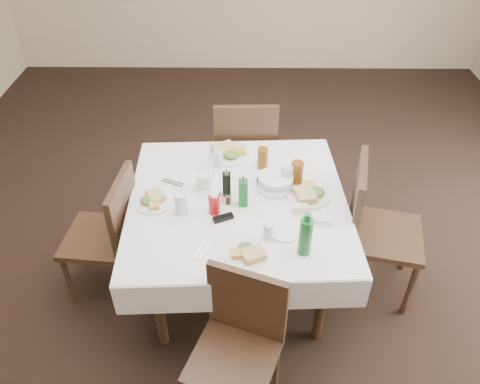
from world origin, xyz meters
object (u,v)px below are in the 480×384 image
Objects in this scene: dining_table at (238,209)px; coffee_mug at (204,182)px; chair_east at (372,223)px; water_w at (181,203)px; chair_south at (240,338)px; water_n at (219,160)px; ketchup_bottle at (214,204)px; water_s at (269,231)px; water_e at (287,175)px; chair_north at (245,148)px; oil_cruet_green at (243,192)px; chair_west at (111,230)px; oil_cruet_dark at (227,183)px; bread_basket at (276,182)px; green_bottle at (305,236)px.

dining_table is 0.28m from coffee_mug.
chair_east is 6.88× the size of coffee_mug.
coffee_mug is at bearing 63.83° from water_w.
chair_south is 1.24m from water_n.
ketchup_bottle is at bearing -137.95° from dining_table.
ketchup_bottle is (-0.32, 0.22, 0.01)m from water_s.
dining_table is at bearing -153.28° from water_e.
chair_north reaches higher than ketchup_bottle.
chair_north is 1.72m from chair_south.
chair_north reaches higher than chair_south.
oil_cruet_green reaches higher than water_w.
chair_north is at bearing 46.51° from chair_west.
water_w is 0.62× the size of oil_cruet_green.
coffee_mug is at bearing 173.38° from chair_east.
oil_cruet_dark reaches higher than coffee_mug.
oil_cruet_dark is at bearing 146.43° from dining_table.
oil_cruet_dark reaches higher than chair_south.
chair_west is (-0.88, -0.92, -0.04)m from chair_north.
water_e is 0.72m from water_w.
water_w is at bearing 157.25° from water_s.
water_n reaches higher than water_s.
water_w is at bearing -116.17° from coffee_mug.
chair_west is 8.49× the size of water_s.
coffee_mug is (-0.24, 0.96, 0.29)m from chair_south.
chair_west is (-1.70, -0.04, -0.04)m from chair_east.
coffee_mug is at bearing -109.47° from water_n.
water_w is at bearing -9.09° from chair_west.
chair_south is 0.95m from oil_cruet_dark.
chair_north is 1.00× the size of chair_east.
oil_cruet_dark is (-0.07, 0.05, 0.17)m from dining_table.
chair_south is at bearing -84.14° from oil_cruet_dark.
chair_east is at bearing -3.31° from oil_cruet_dark.
water_s is at bearing -64.24° from oil_cruet_green.
water_e is (1.15, 0.21, 0.30)m from chair_west.
oil_cruet_dark is at bearing 138.21° from oil_cruet_green.
chair_west is 6.38× the size of water_e.
chair_north is 1.27m from chair_west.
dining_table is 0.84m from chair_west.
chair_east is 4.78× the size of oil_cruet_dark.
chair_south is 3.88× the size of oil_cruet_green.
chair_west is 7.93× the size of water_n.
oil_cruet_green is (-0.84, -0.04, 0.28)m from chair_east.
water_n is 0.81× the size of coffee_mug.
oil_cruet_green is at bearing -139.21° from bread_basket.
chair_west is 3.76× the size of bread_basket.
water_e is at bearing 73.47° from chair_south.
green_bottle is at bearing -24.49° from water_w.
chair_west reaches higher than bread_basket.
bread_basket is 1.19× the size of oil_cruet_dark.
water_w is at bearing -113.00° from water_n.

